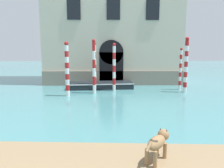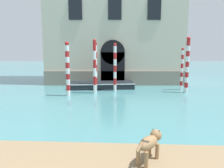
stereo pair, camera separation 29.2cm
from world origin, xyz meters
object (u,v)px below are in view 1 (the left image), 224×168
at_px(dog_on_deck, 158,142).
at_px(mooring_pole_3, 94,66).
at_px(mooring_pole_1, 114,67).
at_px(boat_moored_near_palazzo, 100,85).
at_px(mooring_pole_2, 67,69).
at_px(mooring_pole_0, 94,66).
at_px(mooring_pole_5, 186,65).
at_px(mooring_pole_4, 180,69).
at_px(boat_foreground, 111,167).

bearing_deg(dog_on_deck, mooring_pole_3, 48.09).
bearing_deg(mooring_pole_3, mooring_pole_1, -8.20).
height_order(boat_moored_near_palazzo, mooring_pole_2, mooring_pole_2).
xyz_separation_m(mooring_pole_1, mooring_pole_2, (-3.16, -1.81, 0.03)).
bearing_deg(mooring_pole_1, mooring_pole_2, -150.23).
xyz_separation_m(dog_on_deck, mooring_pole_0, (-2.08, 10.62, 0.95)).
height_order(mooring_pole_0, mooring_pole_5, mooring_pole_5).
xyz_separation_m(boat_moored_near_palazzo, mooring_pole_0, (-0.35, -1.94, 1.65)).
height_order(dog_on_deck, mooring_pole_4, mooring_pole_4).
bearing_deg(boat_moored_near_palazzo, mooring_pole_4, -11.06).
xyz_separation_m(mooring_pole_4, mooring_pole_5, (0.00, -1.13, 0.38)).
relative_size(boat_moored_near_palazzo, mooring_pole_4, 1.65).
height_order(dog_on_deck, mooring_pole_2, mooring_pole_2).
distance_m(boat_foreground, mooring_pole_4, 13.09).
xyz_separation_m(boat_moored_near_palazzo, mooring_pole_1, (1.09, -1.07, 1.53)).
relative_size(boat_foreground, mooring_pole_0, 1.75).
bearing_deg(mooring_pole_5, dog_on_deck, -112.55).
bearing_deg(mooring_pole_5, mooring_pole_1, 172.32).
bearing_deg(mooring_pole_2, mooring_pole_3, 50.18).
relative_size(dog_on_deck, mooring_pole_4, 0.26).
distance_m(mooring_pole_2, mooring_pole_5, 8.36).
xyz_separation_m(mooring_pole_0, mooring_pole_2, (-1.72, -0.94, -0.10)).
height_order(mooring_pole_4, mooring_pole_5, mooring_pole_5).
xyz_separation_m(mooring_pole_1, mooring_pole_3, (-1.47, 0.21, 0.05)).
bearing_deg(mooring_pole_4, dog_on_deck, -110.59).
bearing_deg(mooring_pole_5, boat_foreground, -117.53).
distance_m(mooring_pole_4, mooring_pole_5, 1.19).
xyz_separation_m(boat_foreground, mooring_pole_5, (5.55, 10.66, 1.72)).
relative_size(dog_on_deck, mooring_pole_5, 0.21).
height_order(boat_foreground, mooring_pole_5, mooring_pole_5).
relative_size(mooring_pole_1, mooring_pole_3, 0.97).
xyz_separation_m(boat_moored_near_palazzo, mooring_pole_2, (-2.07, -2.87, 1.56)).
height_order(dog_on_deck, mooring_pole_0, mooring_pole_0).
height_order(dog_on_deck, mooring_pole_1, mooring_pole_1).
bearing_deg(boat_moored_near_palazzo, dog_on_deck, -87.46).
bearing_deg(mooring_pole_3, dog_on_deck, -79.78).
bearing_deg(mooring_pole_1, boat_moored_near_palazzo, 135.57).
bearing_deg(boat_foreground, mooring_pole_3, 98.37).
bearing_deg(boat_foreground, mooring_pole_2, 109.17).
relative_size(mooring_pole_2, mooring_pole_3, 0.99).
xyz_separation_m(mooring_pole_0, mooring_pole_4, (6.56, 1.31, -0.29)).
height_order(boat_moored_near_palazzo, mooring_pole_1, mooring_pole_1).
distance_m(boat_moored_near_palazzo, mooring_pole_3, 1.84).
distance_m(mooring_pole_1, mooring_pole_4, 5.14).
relative_size(mooring_pole_0, mooring_pole_2, 1.05).
bearing_deg(mooring_pole_1, mooring_pole_4, 4.90).
relative_size(boat_foreground, mooring_pole_1, 1.87).
relative_size(mooring_pole_1, mooring_pole_4, 1.10).
bearing_deg(mooring_pole_4, mooring_pole_1, -175.10).
xyz_separation_m(boat_moored_near_palazzo, mooring_pole_5, (6.21, -1.76, 1.74)).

